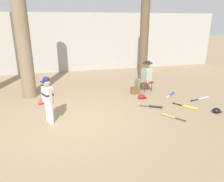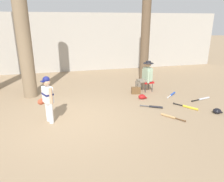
{
  "view_description": "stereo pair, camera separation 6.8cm",
  "coord_description": "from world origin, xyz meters",
  "px_view_note": "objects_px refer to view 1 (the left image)",
  "views": [
    {
      "loc": [
        -0.34,
        -5.42,
        2.68
      ],
      "look_at": [
        1.11,
        0.15,
        0.75
      ],
      "focal_mm": 33.81,
      "sensor_mm": 36.0,
      "label": 1
    },
    {
      "loc": [
        -0.28,
        -5.44,
        2.68
      ],
      "look_at": [
        1.11,
        0.15,
        0.75
      ],
      "focal_mm": 33.81,
      "sensor_mm": 36.0,
      "label": 2
    }
  ],
  "objects_px": {
    "bat_black_composite": "(154,107)",
    "young_ballplayer": "(47,97)",
    "seated_spectator": "(145,76)",
    "batting_helmet_red": "(142,97)",
    "tree_near_player": "(22,31)",
    "tree_behind_spectator": "(144,37)",
    "bat_aluminum_silver": "(202,98)",
    "bat_wood_tan": "(170,116)",
    "batting_helmet_black": "(216,111)",
    "bat_blue_youth": "(171,94)",
    "folding_stool": "(147,82)",
    "bat_yellow_trainer": "(188,107)",
    "handbag_beside_stool": "(135,90)"
  },
  "relations": [
    {
      "from": "bat_yellow_trainer",
      "to": "tree_behind_spectator",
      "type": "bearing_deg",
      "value": 91.93
    },
    {
      "from": "young_ballplayer",
      "to": "bat_blue_youth",
      "type": "height_order",
      "value": "young_ballplayer"
    },
    {
      "from": "seated_spectator",
      "to": "batting_helmet_red",
      "type": "relative_size",
      "value": 3.89
    },
    {
      "from": "tree_near_player",
      "to": "folding_stool",
      "type": "xyz_separation_m",
      "value": [
        4.43,
        -0.47,
        -2.0
      ]
    },
    {
      "from": "bat_wood_tan",
      "to": "bat_yellow_trainer",
      "type": "bearing_deg",
      "value": 28.38
    },
    {
      "from": "bat_aluminum_silver",
      "to": "batting_helmet_black",
      "type": "height_order",
      "value": "batting_helmet_black"
    },
    {
      "from": "folding_stool",
      "to": "bat_wood_tan",
      "type": "xyz_separation_m",
      "value": [
        -0.3,
        -2.44,
        -0.33
      ]
    },
    {
      "from": "bat_yellow_trainer",
      "to": "bat_black_composite",
      "type": "bearing_deg",
      "value": 164.55
    },
    {
      "from": "bat_black_composite",
      "to": "batting_helmet_black",
      "type": "bearing_deg",
      "value": -27.32
    },
    {
      "from": "tree_near_player",
      "to": "bat_blue_youth",
      "type": "bearing_deg",
      "value": -12.73
    },
    {
      "from": "batting_helmet_red",
      "to": "handbag_beside_stool",
      "type": "bearing_deg",
      "value": 91.99
    },
    {
      "from": "bat_yellow_trainer",
      "to": "batting_helmet_black",
      "type": "relative_size",
      "value": 2.4
    },
    {
      "from": "bat_yellow_trainer",
      "to": "bat_wood_tan",
      "type": "relative_size",
      "value": 1.1
    },
    {
      "from": "seated_spectator",
      "to": "batting_helmet_red",
      "type": "height_order",
      "value": "seated_spectator"
    },
    {
      "from": "folding_stool",
      "to": "bat_yellow_trainer",
      "type": "height_order",
      "value": "folding_stool"
    },
    {
      "from": "bat_blue_youth",
      "to": "bat_wood_tan",
      "type": "relative_size",
      "value": 0.9
    },
    {
      "from": "young_ballplayer",
      "to": "bat_wood_tan",
      "type": "bearing_deg",
      "value": -9.63
    },
    {
      "from": "tree_near_player",
      "to": "bat_yellow_trainer",
      "type": "relative_size",
      "value": 7.83
    },
    {
      "from": "tree_behind_spectator",
      "to": "batting_helmet_black",
      "type": "height_order",
      "value": "tree_behind_spectator"
    },
    {
      "from": "bat_wood_tan",
      "to": "batting_helmet_black",
      "type": "bearing_deg",
      "value": -2.72
    },
    {
      "from": "young_ballplayer",
      "to": "bat_black_composite",
      "type": "bearing_deg",
      "value": 3.79
    },
    {
      "from": "tree_behind_spectator",
      "to": "bat_blue_youth",
      "type": "height_order",
      "value": "tree_behind_spectator"
    },
    {
      "from": "bat_black_composite",
      "to": "batting_helmet_red",
      "type": "height_order",
      "value": "batting_helmet_red"
    },
    {
      "from": "young_ballplayer",
      "to": "bat_wood_tan",
      "type": "relative_size",
      "value": 2.04
    },
    {
      "from": "bat_yellow_trainer",
      "to": "bat_aluminum_silver",
      "type": "bearing_deg",
      "value": 30.59
    },
    {
      "from": "bat_wood_tan",
      "to": "batting_helmet_red",
      "type": "height_order",
      "value": "batting_helmet_red"
    },
    {
      "from": "bat_black_composite",
      "to": "folding_stool",
      "type": "bearing_deg",
      "value": 74.92
    },
    {
      "from": "bat_wood_tan",
      "to": "batting_helmet_black",
      "type": "relative_size",
      "value": 2.19
    },
    {
      "from": "bat_black_composite",
      "to": "young_ballplayer",
      "type": "bearing_deg",
      "value": -176.21
    },
    {
      "from": "handbag_beside_stool",
      "to": "bat_aluminum_silver",
      "type": "distance_m",
      "value": 2.4
    },
    {
      "from": "tree_behind_spectator",
      "to": "seated_spectator",
      "type": "relative_size",
      "value": 3.73
    },
    {
      "from": "tree_near_player",
      "to": "batting_helmet_black",
      "type": "relative_size",
      "value": 18.78
    },
    {
      "from": "tree_behind_spectator",
      "to": "bat_aluminum_silver",
      "type": "xyz_separation_m",
      "value": [
        1.05,
        -3.02,
        -1.93
      ]
    },
    {
      "from": "bat_black_composite",
      "to": "batting_helmet_black",
      "type": "height_order",
      "value": "batting_helmet_black"
    },
    {
      "from": "tree_behind_spectator",
      "to": "bat_aluminum_silver",
      "type": "height_order",
      "value": "tree_behind_spectator"
    },
    {
      "from": "bat_aluminum_silver",
      "to": "batting_helmet_black",
      "type": "xyz_separation_m",
      "value": [
        -0.32,
        -1.12,
        0.04
      ]
    },
    {
      "from": "bat_black_composite",
      "to": "bat_wood_tan",
      "type": "distance_m",
      "value": 0.8
    },
    {
      "from": "folding_stool",
      "to": "bat_black_composite",
      "type": "distance_m",
      "value": 1.74
    },
    {
      "from": "folding_stool",
      "to": "batting_helmet_red",
      "type": "relative_size",
      "value": 1.41
    },
    {
      "from": "tree_near_player",
      "to": "bat_black_composite",
      "type": "height_order",
      "value": "tree_near_player"
    },
    {
      "from": "handbag_beside_stool",
      "to": "bat_wood_tan",
      "type": "bearing_deg",
      "value": -83.96
    },
    {
      "from": "tree_near_player",
      "to": "bat_black_composite",
      "type": "bearing_deg",
      "value": -27.99
    },
    {
      "from": "bat_blue_youth",
      "to": "bat_wood_tan",
      "type": "xyz_separation_m",
      "value": [
        -1.03,
        -1.74,
        0.0
      ]
    },
    {
      "from": "tree_near_player",
      "to": "seated_spectator",
      "type": "bearing_deg",
      "value": -6.28
    },
    {
      "from": "bat_black_composite",
      "to": "batting_helmet_red",
      "type": "relative_size",
      "value": 2.18
    },
    {
      "from": "young_ballplayer",
      "to": "seated_spectator",
      "type": "relative_size",
      "value": 1.09
    },
    {
      "from": "bat_yellow_trainer",
      "to": "bat_wood_tan",
      "type": "height_order",
      "value": "same"
    },
    {
      "from": "bat_aluminum_silver",
      "to": "bat_wood_tan",
      "type": "height_order",
      "value": "same"
    },
    {
      "from": "tree_behind_spectator",
      "to": "bat_black_composite",
      "type": "xyz_separation_m",
      "value": [
        -0.94,
        -3.27,
        -1.93
      ]
    },
    {
      "from": "young_ballplayer",
      "to": "bat_aluminum_silver",
      "type": "distance_m",
      "value": 5.3
    }
  ]
}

